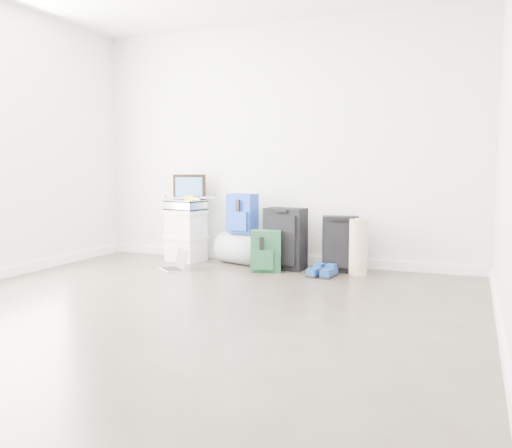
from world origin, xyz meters
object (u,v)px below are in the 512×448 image
at_px(laptop, 176,265).
at_px(large_suitcase, 285,239).
at_px(carry_on, 340,244).
at_px(boxes_stack, 186,235).
at_px(briefcase, 185,205).
at_px(duffel_bag, 243,249).

bearing_deg(laptop, large_suitcase, 66.49).
xyz_separation_m(carry_on, laptop, (-1.65, -0.55, -0.24)).
height_order(carry_on, laptop, carry_on).
height_order(boxes_stack, carry_on, boxes_stack).
xyz_separation_m(briefcase, large_suitcase, (1.25, -0.07, -0.32)).
relative_size(boxes_stack, laptop, 1.55).
xyz_separation_m(briefcase, duffel_bag, (0.72, 0.03, -0.47)).
xyz_separation_m(large_suitcase, carry_on, (0.58, 0.07, -0.04)).
xyz_separation_m(boxes_stack, briefcase, (0.00, 0.00, 0.36)).
distance_m(boxes_stack, large_suitcase, 1.25).
relative_size(large_suitcase, laptop, 1.72).
relative_size(boxes_stack, carry_on, 1.02).
xyz_separation_m(boxes_stack, carry_on, (1.83, 0.01, -0.01)).
bearing_deg(boxes_stack, carry_on, 12.47).
bearing_deg(boxes_stack, large_suitcase, 9.27).
bearing_deg(briefcase, large_suitcase, 11.78).
bearing_deg(carry_on, briefcase, 167.66).
bearing_deg(boxes_stack, laptop, -59.64).
distance_m(boxes_stack, carry_on, 1.83).
height_order(boxes_stack, duffel_bag, boxes_stack).
height_order(large_suitcase, carry_on, large_suitcase).
bearing_deg(briefcase, laptop, -57.12).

